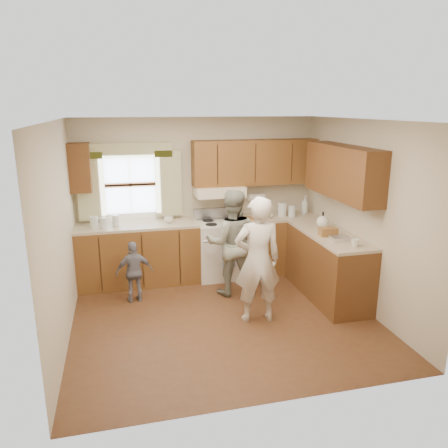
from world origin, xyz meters
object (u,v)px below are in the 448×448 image
object	(u,v)px
woman_right	(231,243)
child	(134,272)
stove	(221,248)
woman_left	(258,260)

from	to	relation	value
woman_right	child	bearing A→B (deg)	7.75
stove	woman_right	distance (m)	0.75
woman_left	woman_right	xyz separation A→B (m)	(-0.10, 0.89, -0.04)
woman_left	child	size ratio (longest dim) A/B	1.86
stove	child	distance (m)	1.53
woman_left	child	distance (m)	1.79
woman_left	woman_right	size ratio (longest dim) A/B	1.05
stove	woman_right	size ratio (longest dim) A/B	0.70
stove	woman_right	xyz separation A→B (m)	(-0.01, -0.69, 0.30)
child	stove	bearing A→B (deg)	-161.00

